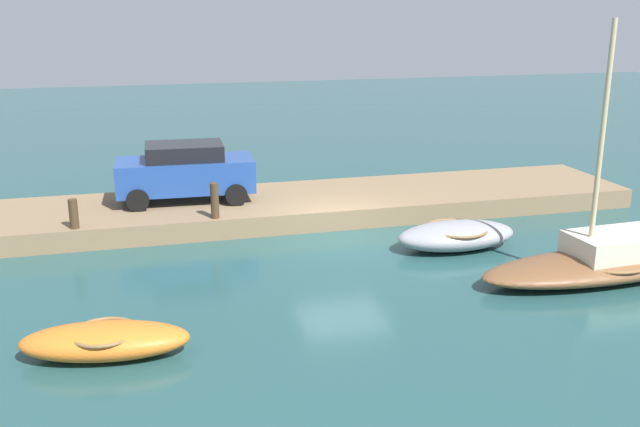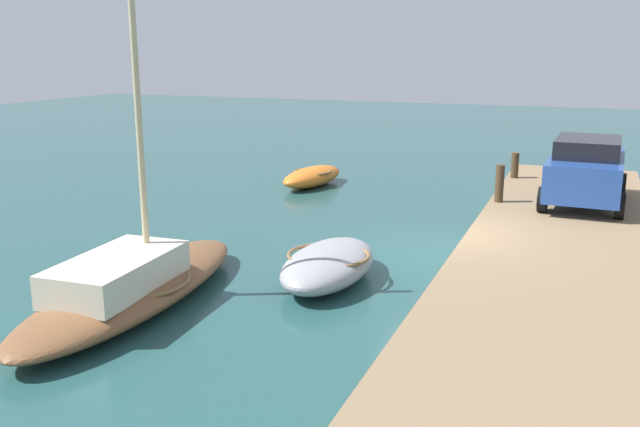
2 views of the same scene
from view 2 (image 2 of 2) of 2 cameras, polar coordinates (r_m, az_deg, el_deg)
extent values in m
plane|color=#234C4C|center=(15.78, 9.97, -3.42)|extent=(84.00, 84.00, 0.00)
cube|color=#846B4C|center=(15.42, 19.19, -3.27)|extent=(19.54, 3.91, 0.58)
ellipsoid|color=#939399|center=(13.71, 0.71, -4.27)|extent=(3.30, 1.68, 0.72)
torus|color=olive|center=(13.65, 0.71, -3.47)|extent=(1.71, 1.71, 0.07)
ellipsoid|color=orange|center=(23.16, -0.64, 3.09)|extent=(3.23, 1.66, 0.64)
torus|color=olive|center=(23.13, -0.65, 3.52)|extent=(1.44, 1.44, 0.07)
ellipsoid|color=brown|center=(12.99, -15.10, -6.07)|extent=(6.53, 2.28, 0.61)
torus|color=olive|center=(12.94, -15.14, -5.38)|extent=(2.12, 2.12, 0.07)
cube|color=beige|center=(12.45, -16.52, -4.76)|extent=(2.72, 1.50, 0.57)
cylinder|color=#C6B284|center=(12.70, -14.82, 7.08)|extent=(0.12, 0.12, 5.48)
cylinder|color=#47331E|center=(18.69, 14.71, 2.43)|extent=(0.23, 0.23, 0.99)
cylinder|color=#47331E|center=(22.32, 15.91, 3.88)|extent=(0.24, 0.24, 0.79)
cube|color=#234793|center=(19.11, 21.24, 3.08)|extent=(4.06, 1.92, 0.94)
cube|color=black|center=(19.01, 21.42, 5.17)|extent=(2.30, 1.64, 0.47)
cylinder|color=black|center=(20.62, 18.90, 2.67)|extent=(0.65, 0.24, 0.64)
cylinder|color=black|center=(20.56, 23.79, 2.20)|extent=(0.65, 0.24, 0.64)
cylinder|color=black|center=(17.89, 18.04, 1.13)|extent=(0.65, 0.24, 0.64)
cylinder|color=black|center=(17.81, 23.68, 0.59)|extent=(0.65, 0.24, 0.64)
camera|label=1|loc=(29.45, -25.58, 15.64)|focal=40.44mm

